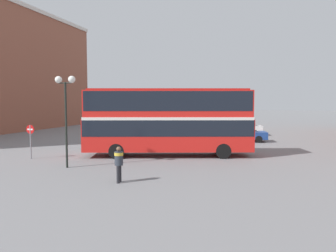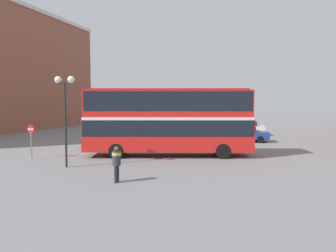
{
  "view_description": "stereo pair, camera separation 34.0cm",
  "coord_description": "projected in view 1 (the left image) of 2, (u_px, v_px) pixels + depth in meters",
  "views": [
    {
      "loc": [
        7.6,
        -21.75,
        3.78
      ],
      "look_at": [
        1.68,
        -0.17,
        2.07
      ],
      "focal_mm": 35.0,
      "sensor_mm": 36.0,
      "label": 1
    },
    {
      "loc": [
        7.92,
        -21.66,
        3.78
      ],
      "look_at": [
        1.68,
        -0.17,
        2.07
      ],
      "focal_mm": 35.0,
      "sensor_mm": 36.0,
      "label": 2
    }
  ],
  "objects": [
    {
      "name": "ground_plane",
      "position": [
        146.0,
        154.0,
        23.21
      ],
      "size": [
        240.0,
        240.0,
        0.0
      ],
      "primitive_type": "plane",
      "color": "slate"
    },
    {
      "name": "double_decker_bus",
      "position": [
        168.0,
        118.0,
        22.4
      ],
      "size": [
        11.57,
        5.48,
        4.61
      ],
      "rotation": [
        0.0,
        0.0,
        0.28
      ],
      "color": "red",
      "rests_on": "ground_plane"
    },
    {
      "name": "pedestrian_foreground",
      "position": [
        119.0,
        161.0,
        15.13
      ],
      "size": [
        0.46,
        0.46,
        1.68
      ],
      "rotation": [
        0.0,
        0.0,
        3.25
      ],
      "color": "#232328",
      "rests_on": "ground_plane"
    },
    {
      "name": "parked_car_kerb_near",
      "position": [
        242.0,
        128.0,
        36.28
      ],
      "size": [
        4.61,
        2.48,
        1.57
      ],
      "rotation": [
        0.0,
        0.0,
        3.29
      ],
      "color": "silver",
      "rests_on": "ground_plane"
    },
    {
      "name": "parked_car_kerb_far",
      "position": [
        242.0,
        134.0,
        30.61
      ],
      "size": [
        4.63,
        2.61,
        1.45
      ],
      "rotation": [
        0.0,
        0.0,
        0.19
      ],
      "color": "navy",
      "rests_on": "ground_plane"
    },
    {
      "name": "street_lamp_twin_globe",
      "position": [
        65.0,
        96.0,
        18.32
      ],
      "size": [
        1.24,
        0.4,
        5.18
      ],
      "color": "black",
      "rests_on": "ground_plane"
    },
    {
      "name": "no_entry_sign",
      "position": [
        30.0,
        136.0,
        21.38
      ],
      "size": [
        0.58,
        0.08,
        2.23
      ],
      "color": "gray",
      "rests_on": "ground_plane"
    }
  ]
}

